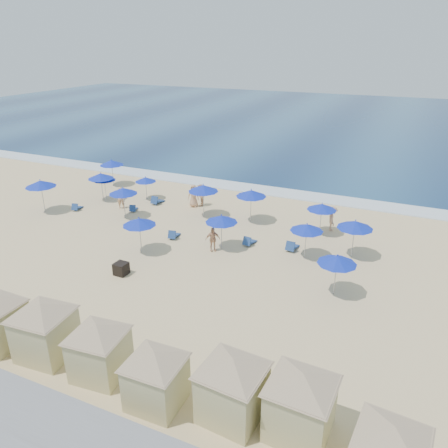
# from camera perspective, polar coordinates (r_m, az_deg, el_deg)

# --- Properties ---
(ground) EXTENTS (160.00, 160.00, 0.00)m
(ground) POSITION_cam_1_polar(r_m,az_deg,el_deg) (27.21, -6.81, -5.03)
(ground) COLOR beige
(ground) RESTS_ON ground
(ocean) EXTENTS (160.00, 80.00, 0.06)m
(ocean) POSITION_cam_1_polar(r_m,az_deg,el_deg) (77.53, 14.87, 12.83)
(ocean) COLOR navy
(ocean) RESTS_ON ground
(surf_line) EXTENTS (160.00, 2.50, 0.08)m
(surf_line) POSITION_cam_1_polar(r_m,az_deg,el_deg) (40.16, 4.53, 4.52)
(surf_line) COLOR white
(surf_line) RESTS_ON ground
(trash_bin) EXTENTS (0.75, 0.75, 0.73)m
(trash_bin) POSITION_cam_1_polar(r_m,az_deg,el_deg) (26.29, -13.28, -5.70)
(trash_bin) COLOR black
(trash_bin) RESTS_ON ground
(cabana_1) EXTENTS (4.54, 4.54, 2.86)m
(cabana_1) POSITION_cam_1_polar(r_m,az_deg,el_deg) (20.41, -22.51, -11.87)
(cabana_1) COLOR beige
(cabana_1) RESTS_ON ground
(cabana_2) EXTENTS (4.23, 4.23, 2.67)m
(cabana_2) POSITION_cam_1_polar(r_m,az_deg,el_deg) (18.72, -16.07, -14.76)
(cabana_2) COLOR beige
(cabana_2) RESTS_ON ground
(cabana_3) EXTENTS (4.14, 4.14, 2.60)m
(cabana_3) POSITION_cam_1_polar(r_m,az_deg,el_deg) (17.07, -8.95, -18.45)
(cabana_3) COLOR beige
(cabana_3) RESTS_ON ground
(cabana_4) EXTENTS (4.50, 4.50, 2.83)m
(cabana_4) POSITION_cam_1_polar(r_m,az_deg,el_deg) (16.35, 1.13, -19.71)
(cabana_4) COLOR beige
(cabana_4) RESTS_ON ground
(cabana_5) EXTENTS (4.53, 4.53, 2.84)m
(cabana_5) POSITION_cam_1_polar(r_m,az_deg,el_deg) (16.02, 10.06, -21.22)
(cabana_5) COLOR beige
(cabana_5) RESTS_ON ground
(umbrella_0) EXTENTS (1.94, 1.94, 2.21)m
(umbrella_0) POSITION_cam_1_polar(r_m,az_deg,el_deg) (38.39, -15.39, 5.82)
(umbrella_0) COLOR #A5A8AD
(umbrella_0) RESTS_ON ground
(umbrella_1) EXTENTS (2.36, 2.36, 2.69)m
(umbrella_1) POSITION_cam_1_polar(r_m,az_deg,el_deg) (37.04, -22.85, 4.88)
(umbrella_1) COLOR #A5A8AD
(umbrella_1) RESTS_ON ground
(umbrella_2) EXTENTS (2.17, 2.17, 2.46)m
(umbrella_2) POSITION_cam_1_polar(r_m,az_deg,el_deg) (38.25, -15.81, 6.06)
(umbrella_2) COLOR #A5A8AD
(umbrella_2) RESTS_ON ground
(umbrella_3) EXTENTS (2.17, 2.17, 2.47)m
(umbrella_3) POSITION_cam_1_polar(r_m,az_deg,el_deg) (33.95, -13.05, 4.24)
(umbrella_3) COLOR #A5A8AD
(umbrella_3) RESTS_ON ground
(umbrella_4) EXTENTS (1.79, 1.79, 2.04)m
(umbrella_4) POSITION_cam_1_polar(r_m,az_deg,el_deg) (37.72, -10.21, 5.75)
(umbrella_4) COLOR #A5A8AD
(umbrella_4) RESTS_ON ground
(umbrella_5) EXTENTS (2.32, 2.32, 2.65)m
(umbrella_5) POSITION_cam_1_polar(r_m,az_deg,el_deg) (33.24, -2.72, 4.70)
(umbrella_5) COLOR #A5A8AD
(umbrella_5) RESTS_ON ground
(umbrella_6) EXTENTS (2.13, 2.13, 2.43)m
(umbrella_6) POSITION_cam_1_polar(r_m,az_deg,el_deg) (28.00, -11.02, 0.29)
(umbrella_6) COLOR #A5A8AD
(umbrella_6) RESTS_ON ground
(umbrella_7) EXTENTS (2.28, 2.28, 2.59)m
(umbrella_7) POSITION_cam_1_polar(r_m,az_deg,el_deg) (32.29, 3.57, 4.03)
(umbrella_7) COLOR #A5A8AD
(umbrella_7) RESTS_ON ground
(umbrella_8) EXTENTS (2.11, 2.11, 2.40)m
(umbrella_8) POSITION_cam_1_polar(r_m,az_deg,el_deg) (27.98, -0.33, 0.67)
(umbrella_8) COLOR #A5A8AD
(umbrella_8) RESTS_ON ground
(umbrella_9) EXTENTS (2.05, 2.05, 2.34)m
(umbrella_9) POSITION_cam_1_polar(r_m,az_deg,el_deg) (30.93, 12.66, 2.20)
(umbrella_9) COLOR #A5A8AD
(umbrella_9) RESTS_ON ground
(umbrella_10) EXTENTS (2.06, 2.06, 2.35)m
(umbrella_10) POSITION_cam_1_polar(r_m,az_deg,el_deg) (27.31, 10.76, -0.46)
(umbrella_10) COLOR #A5A8AD
(umbrella_10) RESTS_ON ground
(umbrella_11) EXTENTS (2.10, 2.10, 2.39)m
(umbrella_11) POSITION_cam_1_polar(r_m,az_deg,el_deg) (23.65, 14.57, -4.55)
(umbrella_11) COLOR #A5A8AD
(umbrella_11) RESTS_ON ground
(umbrella_12) EXTENTS (2.23, 2.23, 2.53)m
(umbrella_12) POSITION_cam_1_polar(r_m,az_deg,el_deg) (28.02, 16.77, -0.07)
(umbrella_12) COLOR #A5A8AD
(umbrella_12) RESTS_ON ground
(umbrella_13) EXTENTS (2.20, 2.20, 2.51)m
(umbrella_13) POSITION_cam_1_polar(r_m,az_deg,el_deg) (42.12, -14.48, 7.77)
(umbrella_13) COLOR #A5A8AD
(umbrella_13) RESTS_ON ground
(beach_chair_0) EXTENTS (0.79, 1.24, 0.63)m
(beach_chair_0) POSITION_cam_1_polar(r_m,az_deg,el_deg) (37.16, -18.69, 2.09)
(beach_chair_0) COLOR navy
(beach_chair_0) RESTS_ON ground
(beach_chair_1) EXTENTS (0.91, 1.23, 0.62)m
(beach_chair_1) POSITION_cam_1_polar(r_m,az_deg,el_deg) (35.69, -11.76, 1.99)
(beach_chair_1) COLOR navy
(beach_chair_1) RESTS_ON ground
(beach_chair_2) EXTENTS (0.63, 1.37, 0.75)m
(beach_chair_2) POSITION_cam_1_polar(r_m,az_deg,el_deg) (36.96, -8.77, 3.02)
(beach_chair_2) COLOR navy
(beach_chair_2) RESTS_ON ground
(beach_chair_3) EXTENTS (0.75, 1.29, 0.67)m
(beach_chair_3) POSITION_cam_1_polar(r_m,az_deg,el_deg) (30.40, -6.60, -1.41)
(beach_chair_3) COLOR navy
(beach_chair_3) RESTS_ON ground
(beach_chair_4) EXTENTS (0.67, 1.28, 0.68)m
(beach_chair_4) POSITION_cam_1_polar(r_m,az_deg,el_deg) (29.27, 3.29, -2.28)
(beach_chair_4) COLOR navy
(beach_chair_4) RESTS_ON ground
(beach_chair_5) EXTENTS (0.67, 1.35, 0.72)m
(beach_chair_5) POSITION_cam_1_polar(r_m,az_deg,el_deg) (28.84, 8.85, -2.90)
(beach_chair_5) COLOR navy
(beach_chair_5) RESTS_ON ground
(beachgoer_0) EXTENTS (0.78, 0.67, 1.80)m
(beachgoer_0) POSITION_cam_1_polar(r_m,az_deg,el_deg) (36.31, -13.34, 3.37)
(beachgoer_0) COLOR tan
(beachgoer_0) RESTS_ON ground
(beachgoer_1) EXTENTS (0.92, 1.05, 1.81)m
(beachgoer_1) POSITION_cam_1_polar(r_m,az_deg,el_deg) (35.94, -3.11, 3.77)
(beachgoer_1) COLOR tan
(beachgoer_1) RESTS_ON ground
(beachgoer_2) EXTENTS (1.00, 0.90, 1.63)m
(beachgoer_2) POSITION_cam_1_polar(r_m,az_deg,el_deg) (28.16, -1.50, -2.01)
(beachgoer_2) COLOR tan
(beachgoer_2) RESTS_ON ground
(beachgoer_3) EXTENTS (0.96, 1.31, 1.81)m
(beachgoer_3) POSITION_cam_1_polar(r_m,az_deg,el_deg) (32.06, 13.97, 0.67)
(beachgoer_3) COLOR tan
(beachgoer_3) RESTS_ON ground
(beachgoer_4) EXTENTS (1.05, 0.84, 1.87)m
(beachgoer_4) POSITION_cam_1_polar(r_m,az_deg,el_deg) (35.75, -4.02, 3.70)
(beachgoer_4) COLOR tan
(beachgoer_4) RESTS_ON ground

